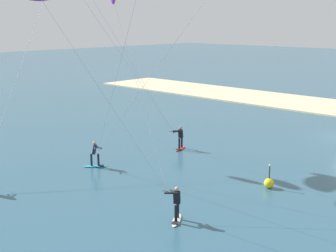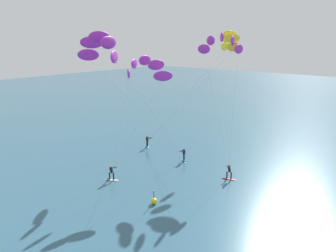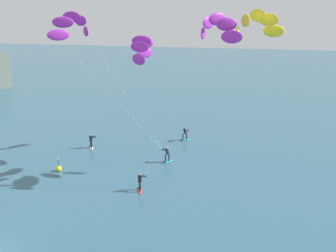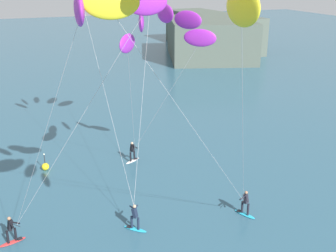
{
  "view_description": "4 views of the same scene",
  "coord_description": "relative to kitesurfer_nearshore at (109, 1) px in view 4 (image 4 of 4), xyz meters",
  "views": [
    {
      "loc": [
        -13.47,
        35.53,
        9.03
      ],
      "look_at": [
        4.89,
        16.04,
        2.95
      ],
      "focal_mm": 49.27,
      "sensor_mm": 36.0,
      "label": 1
    },
    {
      "loc": [
        -19.85,
        -3.31,
        14.22
      ],
      "look_at": [
        9.03,
        20.77,
        4.0
      ],
      "focal_mm": 33.9,
      "sensor_mm": 36.0,
      "label": 2
    },
    {
      "loc": [
        16.18,
        -19.42,
        16.24
      ],
      "look_at": [
        9.02,
        19.3,
        3.63
      ],
      "focal_mm": 42.66,
      "sensor_mm": 36.0,
      "label": 3
    },
    {
      "loc": [
        29.66,
        12.76,
        14.35
      ],
      "look_at": [
        5.63,
        21.69,
        4.91
      ],
      "focal_mm": 44.89,
      "sensor_mm": 36.0,
      "label": 4
    }
  ],
  "objects": [
    {
      "name": "kitesurfer_nearshore",
      "position": [
        0.0,
        0.0,
        0.0
      ],
      "size": [
        8.63,
        8.36,
        15.09
      ],
      "color": "red",
      "rests_on": "ground"
    },
    {
      "name": "kitesurfer_far_out",
      "position": [
        -8.02,
        5.04,
        -2.43
      ],
      "size": [
        7.75,
        6.51,
        12.61
      ],
      "color": "white",
      "rests_on": "ground"
    },
    {
      "name": "marker_buoy",
      "position": [
        -14.62,
        -2.29,
        -13.02
      ],
      "size": [
        0.56,
        0.56,
        1.38
      ],
      "color": "yellow",
      "rests_on": "ground"
    },
    {
      "name": "distant_headland",
      "position": [
        -55.46,
        31.92,
        -10.05
      ],
      "size": [
        32.94,
        19.27,
        6.69
      ],
      "color": "#4C564C",
      "rests_on": "ground"
    }
  ]
}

